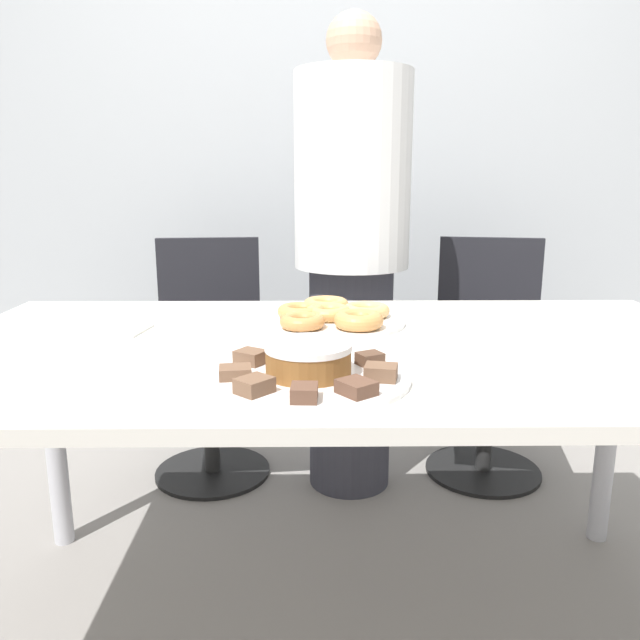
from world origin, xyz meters
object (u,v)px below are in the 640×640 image
object	(u,v)px
office_chair_left	(210,364)
napkin	(114,330)
person_standing	(352,254)
office_chair_right	(488,363)
plate_cake	(308,377)
frosted_cake	(308,359)
plate_donuts	(328,321)

from	to	relation	value
office_chair_left	napkin	distance (m)	0.90
napkin	office_chair_left	bearing A→B (deg)	84.27
person_standing	office_chair_right	distance (m)	0.70
napkin	plate_cake	bearing A→B (deg)	-38.55
plate_cake	person_standing	bearing A→B (deg)	82.41
person_standing	office_chair_left	bearing A→B (deg)	166.81
plate_cake	frosted_cake	bearing A→B (deg)	0.00
plate_cake	napkin	world-z (taller)	plate_cake
office_chair_right	plate_cake	bearing A→B (deg)	-108.76
office_chair_right	person_standing	bearing A→B (deg)	-156.24
frosted_cake	napkin	distance (m)	0.60
person_standing	office_chair_right	world-z (taller)	person_standing
office_chair_left	frosted_cake	world-z (taller)	office_chair_left
plate_cake	frosted_cake	size ratio (longest dim) A/B	2.34
office_chair_right	frosted_cake	bearing A→B (deg)	-108.76
plate_cake	napkin	size ratio (longest dim) A/B	2.21
office_chair_left	plate_cake	bearing A→B (deg)	-77.71
napkin	frosted_cake	bearing A→B (deg)	-38.55
person_standing	napkin	size ratio (longest dim) A/B	9.72
person_standing	office_chair_right	xyz separation A→B (m)	(0.54, 0.12, -0.44)
plate_donuts	napkin	bearing A→B (deg)	-171.10
person_standing	frosted_cake	xyz separation A→B (m)	(-0.14, -1.08, -0.06)
person_standing	office_chair_right	bearing A→B (deg)	12.98
frosted_cake	plate_cake	bearing A→B (deg)	180.00
napkin	office_chair_right	bearing A→B (deg)	35.64
plate_donuts	frosted_cake	bearing A→B (deg)	-95.93
office_chair_right	napkin	distance (m)	1.46
office_chair_right	plate_cake	xyz separation A→B (m)	(-0.68, -1.20, 0.34)
office_chair_left	office_chair_right	distance (m)	1.07
person_standing	plate_cake	distance (m)	1.09
person_standing	frosted_cake	bearing A→B (deg)	-97.59
office_chair_left	plate_cake	size ratio (longest dim) A/B	2.39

